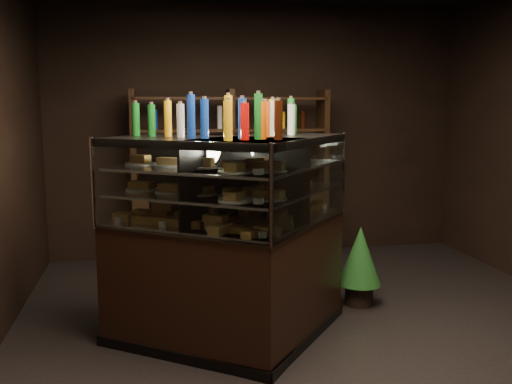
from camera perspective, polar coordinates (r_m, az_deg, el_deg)
The scene contains 7 objects.
ground at distance 4.90m, azimuth 6.11°, elevation -13.28°, with size 5.00×5.00×0.00m, color black.
room_shell at distance 4.55m, azimuth 6.51°, elevation 10.06°, with size 5.02×5.02×3.01m.
display_case at distance 4.45m, azimuth -1.92°, elevation -8.27°, with size 2.08×1.61×1.60m.
food_display at distance 4.30m, azimuth -1.95°, elevation 0.36°, with size 1.63×1.14×0.49m.
bottles_top at distance 4.26m, azimuth -2.02°, elevation 7.39°, with size 1.45×1.00×0.30m.
potted_conifer at distance 5.33m, azimuth 10.37°, elevation -6.15°, with size 0.39×0.39×0.83m.
back_shelving at distance 6.57m, azimuth -2.51°, elevation -1.98°, with size 2.22×0.49×2.00m.
Camera 1 is at (-1.37, -4.33, 1.83)m, focal length 40.00 mm.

